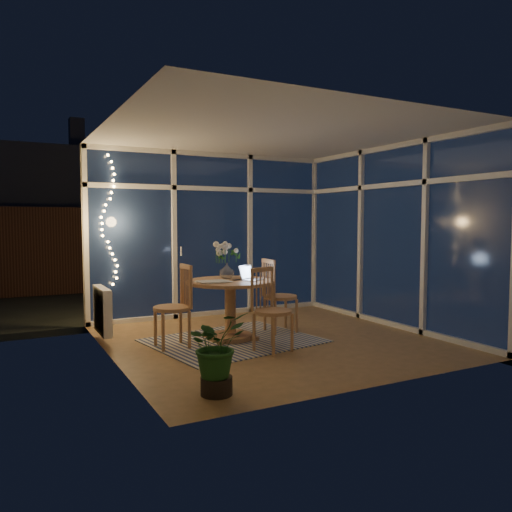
% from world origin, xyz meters
% --- Properties ---
extents(floor, '(4.00, 4.00, 0.00)m').
position_xyz_m(floor, '(0.00, 0.00, 0.00)').
color(floor, olive).
rests_on(floor, ground).
extents(ceiling, '(4.00, 4.00, 0.00)m').
position_xyz_m(ceiling, '(0.00, 0.00, 2.60)').
color(ceiling, silver).
rests_on(ceiling, wall_back).
extents(wall_back, '(4.00, 0.04, 2.60)m').
position_xyz_m(wall_back, '(0.00, 2.00, 1.30)').
color(wall_back, silver).
rests_on(wall_back, floor).
extents(wall_front, '(4.00, 0.04, 2.60)m').
position_xyz_m(wall_front, '(0.00, -2.00, 1.30)').
color(wall_front, silver).
rests_on(wall_front, floor).
extents(wall_left, '(0.04, 4.00, 2.60)m').
position_xyz_m(wall_left, '(-2.00, 0.00, 1.30)').
color(wall_left, silver).
rests_on(wall_left, floor).
extents(wall_right, '(0.04, 4.00, 2.60)m').
position_xyz_m(wall_right, '(2.00, 0.00, 1.30)').
color(wall_right, silver).
rests_on(wall_right, floor).
extents(window_wall_back, '(4.00, 0.10, 2.60)m').
position_xyz_m(window_wall_back, '(0.00, 1.96, 1.30)').
color(window_wall_back, white).
rests_on(window_wall_back, floor).
extents(window_wall_right, '(0.10, 4.00, 2.60)m').
position_xyz_m(window_wall_right, '(1.96, 0.00, 1.30)').
color(window_wall_right, white).
rests_on(window_wall_right, floor).
extents(radiator, '(0.10, 0.70, 0.58)m').
position_xyz_m(radiator, '(-1.94, 0.90, 0.40)').
color(radiator, white).
rests_on(radiator, wall_left).
extents(fairy_lights, '(0.24, 0.10, 1.85)m').
position_xyz_m(fairy_lights, '(-1.65, 1.88, 1.52)').
color(fairy_lights, '#F9BB63').
rests_on(fairy_lights, window_wall_back).
extents(garden_patio, '(12.00, 6.00, 0.10)m').
position_xyz_m(garden_patio, '(0.50, 5.00, -0.06)').
color(garden_patio, black).
rests_on(garden_patio, ground).
extents(garden_fence, '(11.00, 0.08, 1.80)m').
position_xyz_m(garden_fence, '(0.00, 5.50, 0.90)').
color(garden_fence, '#311A12').
rests_on(garden_fence, ground).
extents(neighbour_roof, '(7.00, 3.00, 2.20)m').
position_xyz_m(neighbour_roof, '(0.30, 8.50, 2.20)').
color(neighbour_roof, '#353940').
rests_on(neighbour_roof, ground).
extents(garden_shrubs, '(0.90, 0.90, 0.90)m').
position_xyz_m(garden_shrubs, '(-0.80, 3.40, 0.45)').
color(garden_shrubs, black).
rests_on(garden_shrubs, ground).
extents(rug, '(2.21, 1.89, 0.01)m').
position_xyz_m(rug, '(-0.47, 0.18, 0.01)').
color(rug, beige).
rests_on(rug, floor).
extents(dining_table, '(1.29, 1.29, 0.76)m').
position_xyz_m(dining_table, '(-0.47, 0.28, 0.38)').
color(dining_table, '#A16E49').
rests_on(dining_table, floor).
extents(chair_left, '(0.47, 0.47, 1.01)m').
position_xyz_m(chair_left, '(-1.26, 0.22, 0.50)').
color(chair_left, '#A16E49').
rests_on(chair_left, floor).
extents(chair_right, '(0.50, 0.50, 1.02)m').
position_xyz_m(chair_right, '(0.32, 0.35, 0.51)').
color(chair_right, '#A16E49').
rests_on(chair_right, floor).
extents(chair_front, '(0.57, 0.57, 0.99)m').
position_xyz_m(chair_front, '(-0.27, -0.49, 0.49)').
color(chair_front, '#A16E49').
rests_on(chair_front, floor).
extents(laptop, '(0.37, 0.36, 0.21)m').
position_xyz_m(laptop, '(-0.20, 0.16, 0.87)').
color(laptop, silver).
rests_on(laptop, dining_table).
extents(flower_vase, '(0.23, 0.23, 0.21)m').
position_xyz_m(flower_vase, '(-0.42, 0.50, 0.87)').
color(flower_vase, silver).
rests_on(flower_vase, dining_table).
extents(bowl, '(0.18, 0.18, 0.04)m').
position_xyz_m(bowl, '(-0.19, 0.42, 0.78)').
color(bowl, silver).
rests_on(bowl, dining_table).
extents(newspapers, '(0.35, 0.27, 0.02)m').
position_xyz_m(newspapers, '(-0.74, 0.21, 0.77)').
color(newspapers, beige).
rests_on(newspapers, dining_table).
extents(phone, '(0.11, 0.08, 0.01)m').
position_xyz_m(phone, '(-0.39, 0.25, 0.77)').
color(phone, black).
rests_on(phone, dining_table).
extents(potted_plant, '(0.64, 0.59, 0.76)m').
position_xyz_m(potted_plant, '(-1.42, -1.52, 0.38)').
color(potted_plant, '#1B4C1B').
rests_on(potted_plant, floor).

